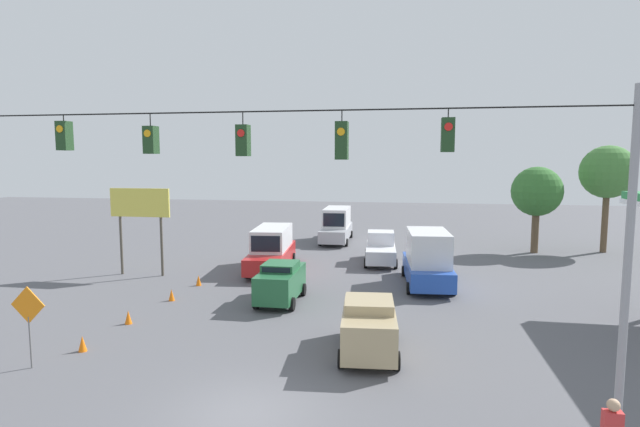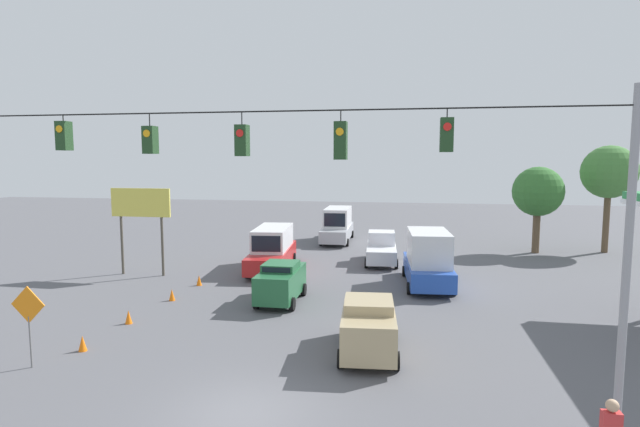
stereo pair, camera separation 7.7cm
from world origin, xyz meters
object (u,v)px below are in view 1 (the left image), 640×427
at_px(box_truck_blue_oncoming_far, 428,259).
at_px(box_truck_silver_withflow_deep, 337,225).
at_px(pickup_truck_white_oncoming_deep, 381,249).
at_px(sedan_green_withflow_mid, 281,282).
at_px(traffic_cone_second, 128,317).
at_px(traffic_cone_fourth, 199,280).
at_px(traffic_cone_third, 172,295).
at_px(overhead_signal_span, 247,206).
at_px(box_truck_red_withflow_far, 272,248).
at_px(traffic_cone_nearest, 82,344).
at_px(tree_horizon_right, 608,173).
at_px(sedan_tan_crossing_near, 369,325).
at_px(work_zone_sign, 28,311).
at_px(tree_horizon_left, 537,192).
at_px(roadside_billboard, 140,211).

relative_size(box_truck_blue_oncoming_far, box_truck_silver_withflow_deep, 0.90).
bearing_deg(box_truck_silver_withflow_deep, pickup_truck_white_oncoming_deep, 116.58).
bearing_deg(sedan_green_withflow_mid, traffic_cone_second, 37.63).
bearing_deg(traffic_cone_second, sedan_green_withflow_mid, -142.37).
bearing_deg(traffic_cone_fourth, traffic_cone_third, 88.14).
xyz_separation_m(overhead_signal_span, traffic_cone_third, (7.28, -9.90, -5.52)).
distance_m(box_truck_red_withflow_far, sedan_green_withflow_mid, 7.66).
bearing_deg(traffic_cone_nearest, sedan_green_withflow_mid, -126.92).
bearing_deg(tree_horizon_right, box_truck_red_withflow_far, 23.09).
distance_m(sedan_tan_crossing_near, tree_horizon_right, 28.69).
height_order(pickup_truck_white_oncoming_deep, traffic_cone_nearest, pickup_truck_white_oncoming_deep).
height_order(pickup_truck_white_oncoming_deep, work_zone_sign, work_zone_sign).
height_order(pickup_truck_white_oncoming_deep, box_truck_blue_oncoming_far, box_truck_blue_oncoming_far).
relative_size(pickup_truck_white_oncoming_deep, tree_horizon_left, 0.79).
relative_size(roadside_billboard, work_zone_sign, 1.88).
xyz_separation_m(overhead_signal_span, traffic_cone_fourth, (7.18, -12.98, -5.52)).
distance_m(overhead_signal_span, sedan_green_withflow_mid, 11.79).
height_order(sedan_tan_crossing_near, sedan_green_withflow_mid, sedan_tan_crossing_near).
relative_size(traffic_cone_second, tree_horizon_left, 0.09).
height_order(traffic_cone_nearest, tree_horizon_right, tree_horizon_right).
relative_size(box_truck_red_withflow_far, box_truck_blue_oncoming_far, 1.19).
bearing_deg(traffic_cone_fourth, traffic_cone_second, 87.49).
distance_m(sedan_green_withflow_mid, traffic_cone_fourth, 5.92).
bearing_deg(work_zone_sign, box_truck_silver_withflow_deep, -103.20).
height_order(box_truck_blue_oncoming_far, tree_horizon_right, tree_horizon_right).
height_order(overhead_signal_span, work_zone_sign, overhead_signal_span).
bearing_deg(tree_horizon_right, traffic_cone_nearest, 42.90).
height_order(sedan_tan_crossing_near, work_zone_sign, work_zone_sign).
bearing_deg(traffic_cone_second, traffic_cone_third, -93.06).
xyz_separation_m(sedan_green_withflow_mid, traffic_cone_second, (5.67, 4.37, -0.74)).
xyz_separation_m(box_truck_red_withflow_far, roadside_billboard, (7.42, 3.01, 2.63)).
bearing_deg(sedan_green_withflow_mid, traffic_cone_fourth, -23.70).
xyz_separation_m(traffic_cone_fourth, work_zone_sign, (1.04, 11.51, 1.69)).
height_order(overhead_signal_span, traffic_cone_second, overhead_signal_span).
distance_m(pickup_truck_white_oncoming_deep, traffic_cone_nearest, 20.56).
height_order(traffic_cone_nearest, traffic_cone_fourth, same).
bearing_deg(box_truck_blue_oncoming_far, tree_horizon_left, -125.93).
bearing_deg(sedan_tan_crossing_near, traffic_cone_nearest, 8.95).
bearing_deg(box_truck_blue_oncoming_far, sedan_green_withflow_mid, 31.72).
relative_size(sedan_tan_crossing_near, tree_horizon_left, 0.67).
distance_m(sedan_green_withflow_mid, traffic_cone_second, 7.20).
height_order(pickup_truck_white_oncoming_deep, traffic_cone_second, pickup_truck_white_oncoming_deep).
distance_m(box_truck_red_withflow_far, box_truck_silver_withflow_deep, 11.93).
bearing_deg(pickup_truck_white_oncoming_deep, box_truck_red_withflow_far, 24.67).
height_order(traffic_cone_second, traffic_cone_third, same).
bearing_deg(roadside_billboard, tree_horizon_left, -155.01).
bearing_deg(roadside_billboard, overhead_signal_span, 128.13).
bearing_deg(tree_horizon_right, roadside_billboard, 22.85).
bearing_deg(pickup_truck_white_oncoming_deep, roadside_billboard, 23.34).
bearing_deg(work_zone_sign, traffic_cone_third, -96.36).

